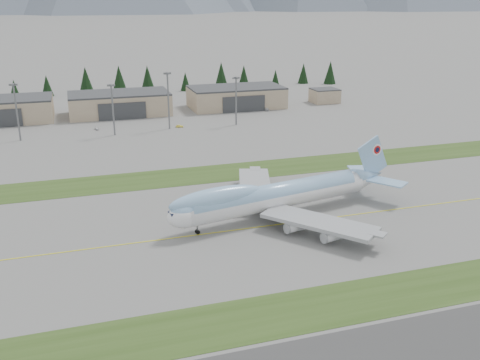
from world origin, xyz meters
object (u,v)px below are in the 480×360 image
object	(u,v)px
service_vehicle_a	(97,130)
boeing_747_freighter	(276,195)
service_vehicle_b	(180,127)
service_vehicle_c	(267,111)
hangar_center	(120,103)
hangar_right	(236,97)

from	to	relation	value
service_vehicle_a	boeing_747_freighter	bearing A→B (deg)	-84.63
service_vehicle_b	service_vehicle_c	world-z (taller)	service_vehicle_c
hangar_center	hangar_right	size ratio (longest dim) A/B	1.00
boeing_747_freighter	service_vehicle_b	world-z (taller)	boeing_747_freighter
hangar_center	boeing_747_freighter	bearing A→B (deg)	-79.66
service_vehicle_a	hangar_right	bearing A→B (deg)	8.92
service_vehicle_c	service_vehicle_a	bearing A→B (deg)	-167.83
boeing_747_freighter	service_vehicle_c	world-z (taller)	boeing_747_freighter
boeing_747_freighter	hangar_right	distance (m)	148.65
boeing_747_freighter	service_vehicle_b	xyz separation A→B (m)	(-4.01, 108.27, -5.96)
hangar_center	service_vehicle_a	distance (m)	33.40
hangar_center	service_vehicle_b	xyz separation A→B (m)	(22.42, -36.54, -5.39)
boeing_747_freighter	hangar_right	xyz separation A→B (m)	(33.57, 144.81, -0.57)
boeing_747_freighter	hangar_right	size ratio (longest dim) A/B	1.44
hangar_right	service_vehicle_c	bearing A→B (deg)	-47.47
hangar_right	boeing_747_freighter	bearing A→B (deg)	-103.05
service_vehicle_a	service_vehicle_b	bearing A→B (deg)	-23.63
hangar_center	service_vehicle_b	distance (m)	43.21
service_vehicle_b	service_vehicle_c	bearing A→B (deg)	-50.50
hangar_right	service_vehicle_c	size ratio (longest dim) A/B	10.54
hangar_center	service_vehicle_c	size ratio (longest dim) A/B	10.54
hangar_right	service_vehicle_b	bearing A→B (deg)	-135.80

